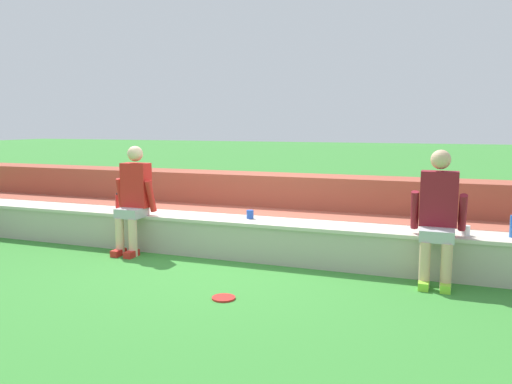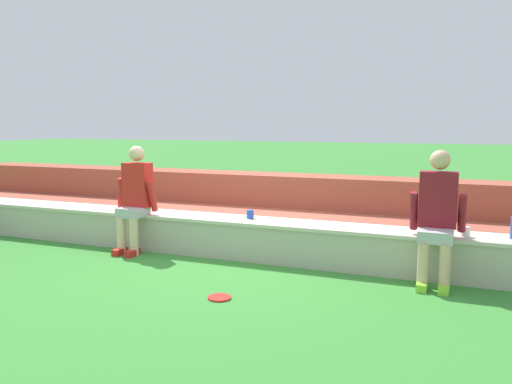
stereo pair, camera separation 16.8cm
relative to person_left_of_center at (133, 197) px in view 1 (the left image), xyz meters
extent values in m
plane|color=#388433|center=(1.26, 0.04, -0.72)|extent=(80.00, 80.00, 0.00)
cube|color=#B7AF9E|center=(1.26, 0.29, -0.48)|extent=(9.44, 0.51, 0.47)
cube|color=beige|center=(1.26, 0.29, -0.26)|extent=(9.48, 0.55, 0.04)
cube|color=#AC5641|center=(1.26, 1.02, -0.49)|extent=(11.09, 0.63, 0.46)
cube|color=#A34D38|center=(1.26, 1.65, -0.27)|extent=(11.09, 0.63, 0.91)
cylinder|color=beige|center=(-0.10, -0.18, -0.48)|extent=(0.11, 0.11, 0.47)
cylinder|color=beige|center=(0.10, -0.18, -0.48)|extent=(0.11, 0.11, 0.47)
cube|color=red|center=(-0.10, -0.22, -0.68)|extent=(0.10, 0.22, 0.08)
cube|color=red|center=(0.10, -0.22, -0.68)|extent=(0.10, 0.22, 0.08)
cube|color=#B2B2B7|center=(0.00, -0.05, -0.19)|extent=(0.32, 0.33, 0.12)
cube|color=red|center=(0.00, 0.07, 0.15)|extent=(0.35, 0.20, 0.57)
sphere|color=beige|center=(0.00, 0.07, 0.55)|extent=(0.20, 0.20, 0.20)
cylinder|color=red|center=(-0.23, 0.05, 0.02)|extent=(0.08, 0.14, 0.43)
cylinder|color=red|center=(0.23, 0.05, 0.02)|extent=(0.08, 0.20, 0.42)
cylinder|color=#DBAD89|center=(3.58, -0.21, -0.48)|extent=(0.11, 0.11, 0.47)
cylinder|color=#DBAD89|center=(3.78, -0.21, -0.48)|extent=(0.11, 0.11, 0.47)
cube|color=#8CD833|center=(3.58, -0.25, -0.68)|extent=(0.10, 0.22, 0.08)
cube|color=#8CD833|center=(3.78, -0.25, -0.68)|extent=(0.10, 0.22, 0.08)
cube|color=#B2B2B7|center=(3.68, -0.06, -0.19)|extent=(0.34, 0.36, 0.12)
cube|color=maroon|center=(3.68, 0.12, 0.15)|extent=(0.37, 0.20, 0.58)
sphere|color=#DBAD89|center=(3.68, 0.12, 0.56)|extent=(0.20, 0.20, 0.20)
cylinder|color=maroon|center=(3.44, 0.10, 0.02)|extent=(0.08, 0.19, 0.43)
cylinder|color=maroon|center=(3.92, 0.10, 0.02)|extent=(0.08, 0.25, 0.42)
cylinder|color=red|center=(-0.42, 0.25, -0.13)|extent=(0.06, 0.06, 0.22)
cylinder|color=black|center=(-0.42, 0.25, -0.01)|extent=(0.04, 0.04, 0.02)
cylinder|color=white|center=(3.96, 0.23, -0.19)|extent=(0.09, 0.09, 0.11)
cylinder|color=blue|center=(1.47, 0.34, -0.19)|extent=(0.09, 0.09, 0.11)
cylinder|color=red|center=(1.81, -1.24, -0.71)|extent=(0.23, 0.23, 0.02)
camera|label=1|loc=(3.74, -5.52, 0.93)|focal=35.94mm
camera|label=2|loc=(3.90, -5.46, 0.93)|focal=35.94mm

